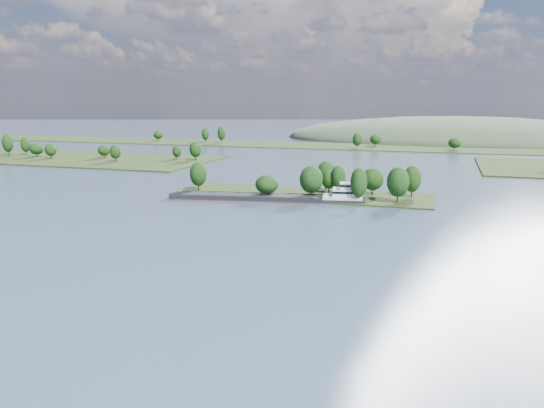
% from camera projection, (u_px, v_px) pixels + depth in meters
% --- Properties ---
extents(ground, '(1800.00, 1800.00, 0.00)m').
position_uv_depth(ground, '(247.00, 230.00, 150.57)').
color(ground, '#34465B').
rests_on(ground, ground).
extents(tree_island, '(100.00, 31.96, 14.07)m').
position_uv_depth(tree_island, '(318.00, 186.00, 202.26)').
color(tree_island, '#202F14').
rests_on(tree_island, ground).
extents(left_bank, '(300.00, 80.00, 15.78)m').
position_uv_depth(left_bank, '(0.00, 154.00, 351.12)').
color(left_bank, '#202F14').
rests_on(left_bank, ground).
extents(back_shoreline, '(900.00, 60.00, 15.31)m').
position_uv_depth(back_shoreline, '(385.00, 147.00, 408.87)').
color(back_shoreline, '#202F14').
rests_on(back_shoreline, ground).
extents(hill_west, '(320.00, 160.00, 44.00)m').
position_uv_depth(hill_west, '(456.00, 140.00, 486.29)').
color(hill_west, '#3A4A33').
rests_on(hill_west, ground).
extents(cargo_barge, '(72.60, 20.48, 9.76)m').
position_uv_depth(cargo_barge, '(280.00, 197.00, 194.96)').
color(cargo_barge, black).
rests_on(cargo_barge, ground).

